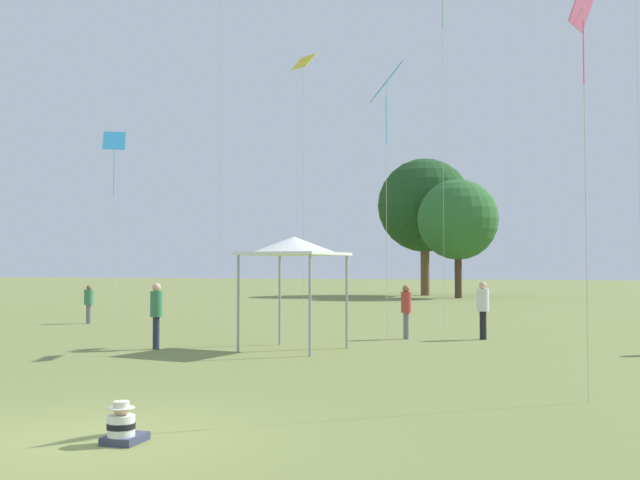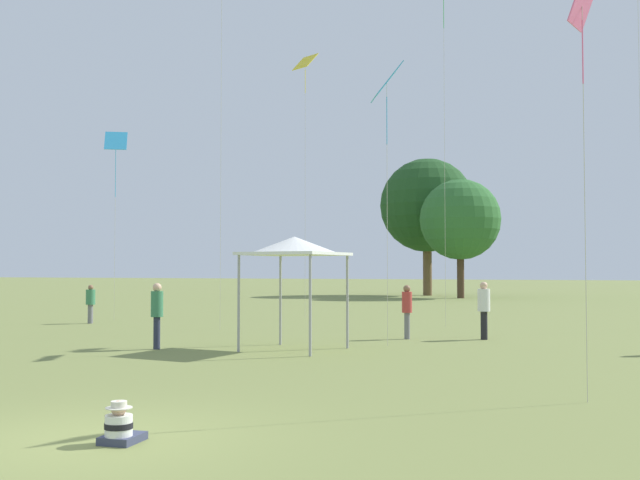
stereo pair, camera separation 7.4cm
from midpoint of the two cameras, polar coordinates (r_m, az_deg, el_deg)
The scene contains 13 objects.
ground_plane at distance 10.38m, azimuth -17.02°, elevation -14.37°, with size 300.00×300.00×0.00m, color olive.
seated_toddler at distance 10.03m, azimuth -14.79°, elevation -13.56°, with size 0.47×0.57×0.55m.
person_standing_2 at distance 23.99m, azimuth 12.47°, elevation -4.87°, with size 0.51×0.51×1.80m.
person_standing_3 at distance 31.72m, azimuth -17.02°, elevation -4.45°, with size 0.48×0.48×1.56m.
person_standing_4 at distance 21.09m, azimuth -12.22°, elevation -5.18°, with size 0.46×0.46×1.81m.
person_standing_5 at distance 23.77m, azimuth 6.73°, elevation -5.05°, with size 0.37×0.37×1.70m.
canopy_tent at distance 20.40m, azimuth -1.87°, elevation -0.54°, with size 2.69×2.69×3.09m.
kite_0 at distance 22.27m, azimuth 5.21°, elevation 11.55°, with size 1.22×1.43×8.12m.
kite_3 at distance 34.98m, azimuth -1.07°, elevation 12.81°, with size 1.23×1.10×12.03m.
kite_4 at distance 33.52m, azimuth -15.23°, elevation 6.88°, with size 1.04×0.86×8.13m.
kite_5 at distance 13.84m, azimuth 19.50°, elevation 15.61°, with size 0.47×0.80×7.01m.
distant_tree_0 at distance 63.28m, azimuth 8.19°, elevation 2.61°, with size 7.84×7.84×11.46m.
distant_tree_3 at distance 57.72m, azimuth 10.67°, elevation 1.53°, with size 6.13×6.13×9.03m.
Camera 2 is at (6.19, -8.05, 2.20)m, focal length 42.00 mm.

